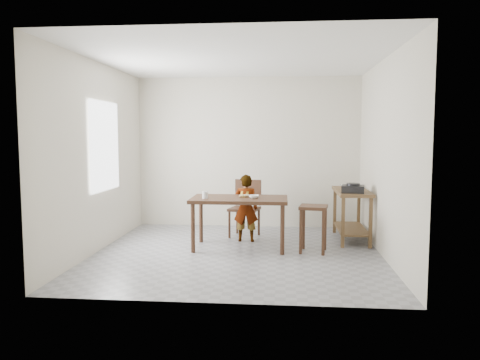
# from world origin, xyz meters

# --- Properties ---
(floor) EXTENTS (4.00, 4.00, 0.04)m
(floor) POSITION_xyz_m (0.00, 0.00, -0.02)
(floor) COLOR gray
(floor) RESTS_ON ground
(ceiling) EXTENTS (4.00, 4.00, 0.04)m
(ceiling) POSITION_xyz_m (0.00, 0.00, 2.72)
(ceiling) COLOR white
(ceiling) RESTS_ON wall_back
(wall_back) EXTENTS (4.00, 0.04, 2.70)m
(wall_back) POSITION_xyz_m (0.00, 2.02, 1.35)
(wall_back) COLOR beige
(wall_back) RESTS_ON ground
(wall_front) EXTENTS (4.00, 0.04, 2.70)m
(wall_front) POSITION_xyz_m (0.00, -2.02, 1.35)
(wall_front) COLOR beige
(wall_front) RESTS_ON ground
(wall_left) EXTENTS (0.04, 4.00, 2.70)m
(wall_left) POSITION_xyz_m (-2.02, 0.00, 1.35)
(wall_left) COLOR beige
(wall_left) RESTS_ON ground
(wall_right) EXTENTS (0.04, 4.00, 2.70)m
(wall_right) POSITION_xyz_m (2.02, 0.00, 1.35)
(wall_right) COLOR beige
(wall_right) RESTS_ON ground
(window_pane) EXTENTS (0.02, 1.10, 1.30)m
(window_pane) POSITION_xyz_m (-1.97, 0.20, 1.50)
(window_pane) COLOR white
(window_pane) RESTS_ON wall_left
(dining_table) EXTENTS (1.40, 0.80, 0.75)m
(dining_table) POSITION_xyz_m (0.00, 0.30, 0.38)
(dining_table) COLOR #392215
(dining_table) RESTS_ON floor
(prep_counter) EXTENTS (0.50, 1.20, 0.80)m
(prep_counter) POSITION_xyz_m (1.72, 1.00, 0.40)
(prep_counter) COLOR brown
(prep_counter) RESTS_ON floor
(child) EXTENTS (0.39, 0.26, 1.05)m
(child) POSITION_xyz_m (0.06, 0.75, 0.53)
(child) COLOR white
(child) RESTS_ON floor
(dining_chair) EXTENTS (0.54, 0.54, 0.92)m
(dining_chair) POSITION_xyz_m (0.01, 1.09, 0.46)
(dining_chair) COLOR #392215
(dining_chair) RESTS_ON floor
(stool) EXTENTS (0.44, 0.44, 0.67)m
(stool) POSITION_xyz_m (1.07, 0.16, 0.33)
(stool) COLOR #392215
(stool) RESTS_ON floor
(glass_tumbler) EXTENTS (0.08, 0.08, 0.10)m
(glass_tumbler) POSITION_xyz_m (-0.49, 0.17, 0.80)
(glass_tumbler) COLOR silver
(glass_tumbler) RESTS_ON dining_table
(small_bowl) EXTENTS (0.17, 0.17, 0.05)m
(small_bowl) POSITION_xyz_m (0.22, 0.26, 0.77)
(small_bowl) COLOR white
(small_bowl) RESTS_ON dining_table
(banana) EXTENTS (0.19, 0.15, 0.06)m
(banana) POSITION_xyz_m (0.06, 0.35, 0.78)
(banana) COLOR #FEEF49
(banana) RESTS_ON dining_table
(serving_bowl) EXTENTS (0.20, 0.20, 0.05)m
(serving_bowl) POSITION_xyz_m (1.68, 1.36, 0.83)
(serving_bowl) COLOR white
(serving_bowl) RESTS_ON prep_counter
(gas_burner) EXTENTS (0.38, 0.38, 0.11)m
(gas_burner) POSITION_xyz_m (1.69, 0.66, 0.85)
(gas_burner) COLOR black
(gas_burner) RESTS_ON prep_counter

